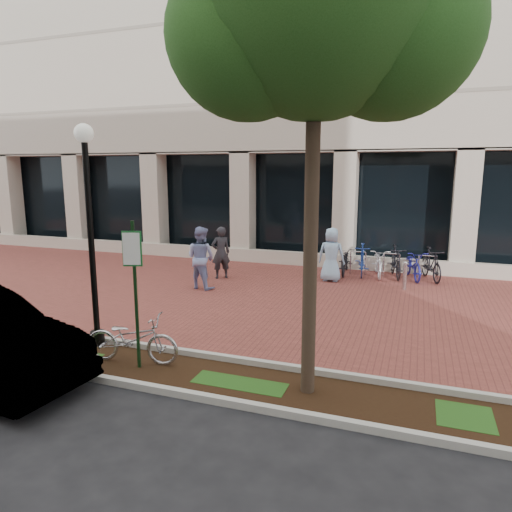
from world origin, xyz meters
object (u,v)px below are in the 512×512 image
(lamppost, at_px, (90,225))
(bollard, at_px, (405,275))
(bike_rack_cluster, at_px, (386,262))
(street_tree, at_px, (321,4))
(pedestrian_left, at_px, (221,253))
(pedestrian_right, at_px, (331,255))
(pedestrian_mid, at_px, (201,258))
(parking_sign, at_px, (135,278))
(locked_bicycle, at_px, (132,339))

(lamppost, bearing_deg, bollard, 49.36)
(bike_rack_cluster, bearing_deg, lamppost, -131.10)
(lamppost, height_order, street_tree, street_tree)
(street_tree, height_order, pedestrian_left, street_tree)
(street_tree, bearing_deg, bike_rack_cluster, 86.39)
(street_tree, bearing_deg, pedestrian_right, 98.20)
(lamppost, height_order, pedestrian_mid, lamppost)
(parking_sign, bearing_deg, bollard, 41.33)
(street_tree, distance_m, pedestrian_left, 9.49)
(parking_sign, relative_size, street_tree, 0.34)
(lamppost, height_order, locked_bicycle, lamppost)
(street_tree, distance_m, bollard, 9.04)
(locked_bicycle, bearing_deg, bollard, -41.34)
(lamppost, bearing_deg, pedestrian_left, 90.05)
(pedestrian_right, bearing_deg, bollard, 173.21)
(pedestrian_left, distance_m, bollard, 5.81)
(parking_sign, relative_size, pedestrian_right, 1.54)
(bike_rack_cluster, bearing_deg, street_tree, -102.94)
(parking_sign, bearing_deg, lamppost, 136.72)
(pedestrian_left, xyz_separation_m, bollard, (5.77, 0.50, -0.42))
(bike_rack_cluster, bearing_deg, parking_sign, -121.78)
(parking_sign, xyz_separation_m, bollard, (4.33, 7.38, -1.24))
(pedestrian_right, xyz_separation_m, bollard, (2.28, -0.32, -0.43))
(lamppost, relative_size, bike_rack_cluster, 1.21)
(street_tree, bearing_deg, pedestrian_mid, 130.96)
(parking_sign, height_order, pedestrian_left, parking_sign)
(pedestrian_right, bearing_deg, lamppost, 64.84)
(street_tree, xyz_separation_m, pedestrian_right, (-1.08, 7.51, -4.92))
(locked_bicycle, relative_size, pedestrian_mid, 0.94)
(parking_sign, relative_size, bike_rack_cluster, 0.74)
(pedestrian_right, relative_size, bollard, 2.00)
(lamppost, bearing_deg, locked_bicycle, -22.71)
(parking_sign, height_order, bollard, parking_sign)
(locked_bicycle, relative_size, bollard, 2.04)
(pedestrian_left, height_order, bollard, pedestrian_left)
(pedestrian_mid, bearing_deg, bike_rack_cluster, -134.50)
(pedestrian_right, height_order, bike_rack_cluster, pedestrian_right)
(locked_bicycle, bearing_deg, pedestrian_right, -25.91)
(street_tree, relative_size, bollard, 9.00)
(parking_sign, relative_size, lamppost, 0.61)
(locked_bicycle, bearing_deg, lamppost, 58.27)
(pedestrian_right, bearing_deg, bike_rack_cluster, -141.82)
(bollard, bearing_deg, locked_bicycle, -122.33)
(pedestrian_right, distance_m, bollard, 2.34)
(bollard, bearing_deg, pedestrian_mid, -161.98)
(parking_sign, relative_size, pedestrian_mid, 1.42)
(pedestrian_left, relative_size, pedestrian_mid, 0.92)
(parking_sign, distance_m, pedestrian_mid, 5.74)
(pedestrian_mid, relative_size, bollard, 2.16)
(locked_bicycle, distance_m, pedestrian_left, 6.83)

